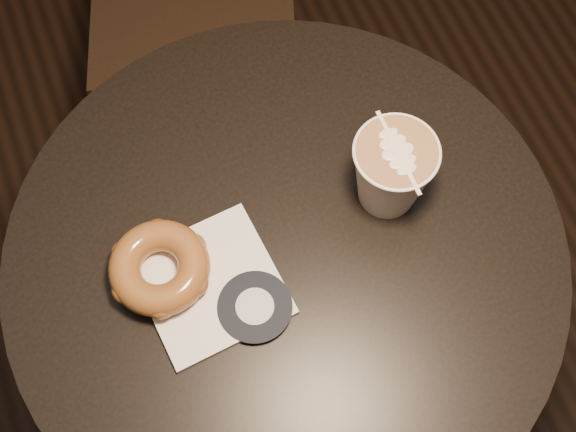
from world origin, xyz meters
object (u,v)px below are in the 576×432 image
Objects in this scene: pastry_bag at (211,285)px; doughnut at (159,268)px; latte_cup at (391,173)px; cafe_table at (286,301)px.

pastry_bag is 1.31× the size of doughnut.
doughnut is (-0.05, 0.03, 0.02)m from pastry_bag.
latte_cup reaches higher than pastry_bag.
pastry_bag is at bearing -175.61° from cafe_table.
doughnut is 1.07× the size of latte_cup.
cafe_table is 6.59× the size of latte_cup.
latte_cup is at bearing 2.56° from pastry_bag.
cafe_table is 0.23m from pastry_bag.
doughnut is at bearing 169.90° from cafe_table.
pastry_bag is 0.07m from doughnut.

